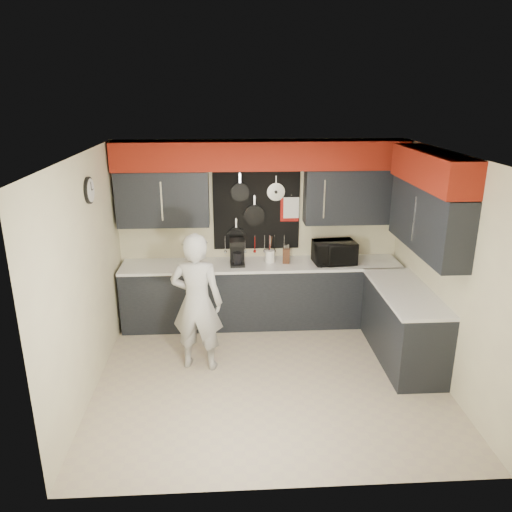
{
  "coord_description": "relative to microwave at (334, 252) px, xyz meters",
  "views": [
    {
      "loc": [
        -0.46,
        -5.13,
        3.24
      ],
      "look_at": [
        -0.13,
        0.5,
        1.35
      ],
      "focal_mm": 35.0,
      "sensor_mm": 36.0,
      "label": 1
    }
  ],
  "objects": [
    {
      "name": "back_wall_assembly",
      "position": [
        -1.01,
        0.21,
        0.93
      ],
      "size": [
        4.0,
        0.36,
        2.6
      ],
      "color": "beige",
      "rests_on": "ground"
    },
    {
      "name": "utensil_crock",
      "position": [
        -0.89,
        0.09,
        -0.07
      ],
      "size": [
        0.13,
        0.13,
        0.17
      ],
      "primitive_type": "cylinder",
      "color": "white",
      "rests_on": "base_cabinets"
    },
    {
      "name": "ground",
      "position": [
        -1.02,
        -1.39,
        -1.08
      ],
      "size": [
        4.0,
        4.0,
        0.0
      ],
      "primitive_type": "plane",
      "color": "#B5A38D",
      "rests_on": "ground"
    },
    {
      "name": "left_wall_assembly",
      "position": [
        -3.01,
        -1.38,
        0.26
      ],
      "size": [
        0.05,
        3.5,
        2.6
      ],
      "color": "beige",
      "rests_on": "ground"
    },
    {
      "name": "knife_block",
      "position": [
        -0.67,
        0.04,
        -0.05
      ],
      "size": [
        0.11,
        0.11,
        0.21
      ],
      "primitive_type": "cube",
      "rotation": [
        0.0,
        0.0,
        -0.17
      ],
      "color": "#3E1F13",
      "rests_on": "base_cabinets"
    },
    {
      "name": "coffee_maker",
      "position": [
        -1.35,
        0.02,
        0.03
      ],
      "size": [
        0.2,
        0.25,
        0.37
      ],
      "rotation": [
        0.0,
        0.0,
        0.02
      ],
      "color": "black",
      "rests_on": "base_cabinets"
    },
    {
      "name": "base_cabinets",
      "position": [
        -0.53,
        -0.26,
        -0.62
      ],
      "size": [
        3.95,
        2.2,
        0.92
      ],
      "color": "black",
      "rests_on": "ground"
    },
    {
      "name": "person",
      "position": [
        -1.86,
        -1.1,
        -0.23
      ],
      "size": [
        0.69,
        0.52,
        1.7
      ],
      "primitive_type": "imported",
      "rotation": [
        0.0,
        0.0,
        2.95
      ],
      "color": "beige",
      "rests_on": "ground"
    },
    {
      "name": "right_wall_assembly",
      "position": [
        0.84,
        -1.13,
        0.87
      ],
      "size": [
        0.36,
        3.5,
        2.6
      ],
      "color": "beige",
      "rests_on": "ground"
    },
    {
      "name": "microwave",
      "position": [
        0.0,
        0.0,
        0.0
      ],
      "size": [
        0.61,
        0.44,
        0.31
      ],
      "primitive_type": "imported",
      "rotation": [
        0.0,
        0.0,
        0.11
      ],
      "color": "black",
      "rests_on": "base_cabinets"
    }
  ]
}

